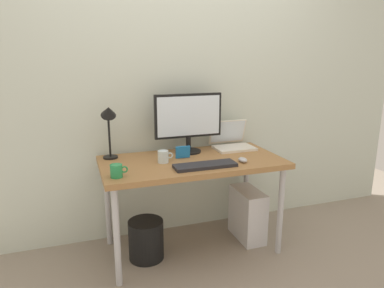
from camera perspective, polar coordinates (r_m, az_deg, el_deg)
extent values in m
plane|color=gray|center=(2.91, 0.00, -16.43)|extent=(6.00, 6.00, 0.00)
cube|color=silver|center=(2.89, -2.62, 10.53)|extent=(4.40, 0.04, 2.60)
cube|color=olive|center=(2.62, 0.00, -2.97)|extent=(1.34, 0.68, 0.04)
cylinder|color=#B2B2B7|center=(2.39, -12.08, -14.60)|extent=(0.04, 0.04, 0.69)
cylinder|color=#B2B2B7|center=(2.77, 14.13, -10.50)|extent=(0.04, 0.04, 0.69)
cylinder|color=#B2B2B7|center=(2.89, -13.50, -9.42)|extent=(0.04, 0.04, 0.69)
cylinder|color=#B2B2B7|center=(3.22, 8.72, -6.72)|extent=(0.04, 0.04, 0.69)
cylinder|color=black|center=(2.82, -0.59, -1.18)|extent=(0.20, 0.20, 0.01)
cylinder|color=black|center=(2.80, -0.59, 0.05)|extent=(0.04, 0.04, 0.11)
cube|color=black|center=(2.76, -0.60, 4.62)|extent=(0.54, 0.03, 0.34)
cube|color=white|center=(2.74, -0.49, 4.56)|extent=(0.51, 0.01, 0.31)
cube|color=silver|center=(2.92, 6.87, -0.66)|extent=(0.32, 0.22, 0.02)
cube|color=silver|center=(3.02, 5.78, 2.01)|extent=(0.32, 0.07, 0.20)
cube|color=white|center=(3.02, 5.84, 2.03)|extent=(0.30, 0.06, 0.18)
cylinder|color=black|center=(2.73, -13.05, -2.09)|extent=(0.11, 0.11, 0.01)
cylinder|color=black|center=(2.69, -13.25, 1.32)|extent=(0.02, 0.02, 0.32)
cone|color=black|center=(2.61, -13.38, 5.18)|extent=(0.11, 0.14, 0.13)
cube|color=#232328|center=(2.44, 2.15, -3.48)|extent=(0.44, 0.14, 0.02)
ellipsoid|color=#B2B2B7|center=(2.58, 8.22, -2.55)|extent=(0.06, 0.09, 0.03)
cylinder|color=#268C4C|center=(2.28, -12.15, -4.28)|extent=(0.08, 0.08, 0.08)
torus|color=#268C4C|center=(2.29, -10.89, -4.07)|extent=(0.05, 0.01, 0.05)
cylinder|color=silver|center=(2.54, -4.69, -2.07)|extent=(0.08, 0.08, 0.09)
torus|color=silver|center=(2.55, -3.59, -1.87)|extent=(0.05, 0.01, 0.05)
cube|color=#1E72BF|center=(2.64, -1.50, -1.31)|extent=(0.11, 0.02, 0.09)
cube|color=silver|center=(3.00, 8.98, -11.15)|extent=(0.18, 0.36, 0.42)
cylinder|color=black|center=(2.74, -7.44, -15.10)|extent=(0.26, 0.26, 0.30)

